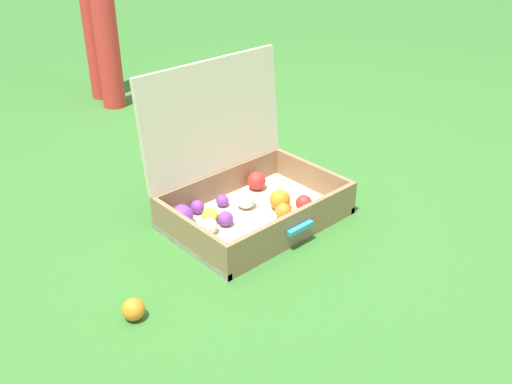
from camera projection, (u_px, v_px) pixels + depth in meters
ground_plane at (251, 213)px, 2.11m from camera, size 16.00×16.00×0.00m
open_suitcase at (243, 186)px, 2.05m from camera, size 0.61×0.49×0.54m
stray_ball_on_grass at (133, 309)px, 1.59m from camera, size 0.06×0.06×0.06m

